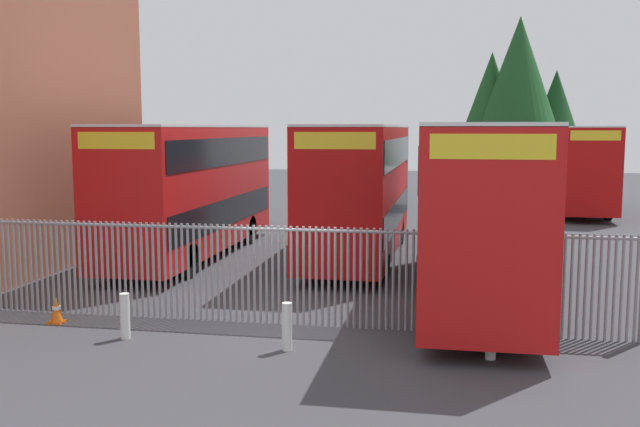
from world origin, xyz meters
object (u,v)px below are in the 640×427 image
Objects in this scene: double_decker_bus_behind_fence_right at (192,185)px; bollard_near_left at (125,316)px; bollard_near_right at (491,334)px; double_decker_bus_near_gate at (478,205)px; bollard_center_front at (287,327)px; double_decker_bus_far_back at (573,165)px; double_decker_bus_behind_fence_left at (361,185)px; traffic_cone_by_gate at (57,310)px.

bollard_near_left is at bearing -77.87° from double_decker_bus_behind_fence_right.
double_decker_bus_behind_fence_right reaches higher than bollard_near_right.
double_decker_bus_near_gate is 6.47m from bollard_center_front.
double_decker_bus_behind_fence_right is at bearing 102.13° from bollard_near_left.
bollard_near_right is at bearing -102.24° from double_decker_bus_far_back.
double_decker_bus_behind_fence_left reaches higher than bollard_near_right.
double_decker_bus_near_gate and double_decker_bus_behind_fence_right have the same top height.
double_decker_bus_behind_fence_left is 5.65m from double_decker_bus_behind_fence_right.
bollard_near_right is at bearing 0.18° from bollard_near_left.
bollard_center_front is at bearing -177.31° from bollard_near_right.
double_decker_bus_near_gate is at bearing -105.25° from double_decker_bus_far_back.
double_decker_bus_near_gate is at bearing 33.24° from bollard_near_left.
double_decker_bus_behind_fence_right is 11.38× the size of bollard_near_right.
double_decker_bus_behind_fence_left is 11.38× the size of bollard_near_left.
double_decker_bus_behind_fence_left is 11.38× the size of bollard_near_right.
bollard_near_right is (9.33, -9.23, -1.95)m from double_decker_bus_behind_fence_right.
bollard_center_front is (-0.13, -10.33, -1.95)m from double_decker_bus_behind_fence_left.
double_decker_bus_far_back is 11.38× the size of bollard_center_front.
traffic_cone_by_gate is (-9.38, 0.80, -0.19)m from bollard_near_right.
traffic_cone_by_gate is at bearing 157.92° from bollard_near_left.
traffic_cone_by_gate is (-5.50, 0.99, -0.19)m from bollard_center_front.
double_decker_bus_near_gate is 11.38× the size of bollard_center_front.
double_decker_bus_far_back reaches higher than bollard_center_front.
bollard_center_front is 3.88m from bollard_near_right.
traffic_cone_by_gate is at bearing 175.10° from bollard_near_right.
bollard_near_left is 3.46m from bollard_center_front.
bollard_near_left is at bearing -109.41° from double_decker_bus_behind_fence_left.
traffic_cone_by_gate is at bearing 169.83° from bollard_center_front.
double_decker_bus_near_gate is 8.85m from bollard_near_left.
bollard_center_front is at bearing -2.63° from bollard_near_left.
double_decker_bus_far_back is 25.85m from bollard_near_right.
double_decker_bus_far_back is 27.11m from bollard_center_front.
double_decker_bus_behind_fence_right is 11.38× the size of bollard_near_left.
double_decker_bus_near_gate is at bearing 91.43° from bollard_near_right.
double_decker_bus_near_gate is 1.00× the size of double_decker_bus_far_back.
bollard_near_left is 7.34m from bollard_near_right.
double_decker_bus_near_gate reaches higher than bollard_center_front.
bollard_near_left is 1.61× the size of traffic_cone_by_gate.
double_decker_bus_behind_fence_right is at bearing -170.58° from double_decker_bus_behind_fence_left.
double_decker_bus_near_gate is 11.38× the size of bollard_near_right.
double_decker_bus_near_gate is at bearing -26.12° from double_decker_bus_behind_fence_right.
double_decker_bus_near_gate is 10.27m from traffic_cone_by_gate.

